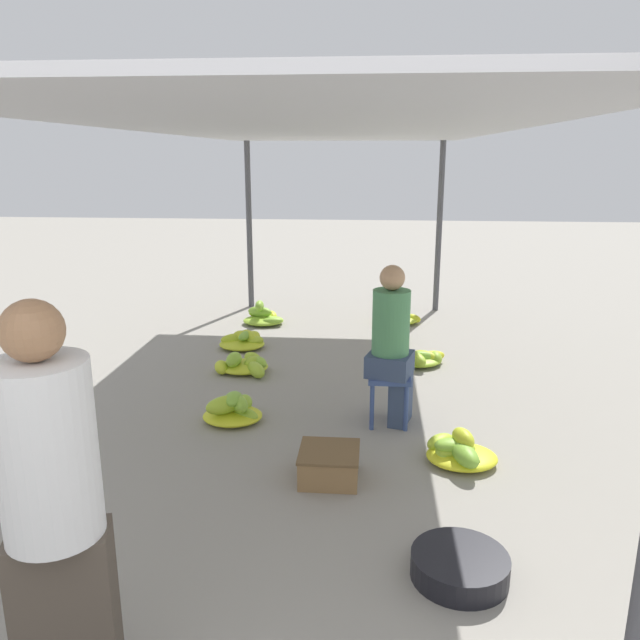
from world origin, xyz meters
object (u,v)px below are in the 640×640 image
Objects in this scene: basin_black at (460,566)px; banana_pile_right_2 at (420,358)px; banana_pile_left_0 at (234,410)px; banana_pile_left_1 at (245,365)px; vendor_seated at (393,343)px; crate_near at (329,464)px; banana_pile_left_2 at (244,341)px; banana_pile_left_3 at (263,317)px; banana_pile_right_3 at (396,318)px; vendor_foreground at (54,511)px; banana_pile_right_0 at (394,336)px; stool at (389,384)px; banana_pile_right_1 at (458,452)px.

basin_black is 0.89× the size of banana_pile_right_2.
banana_pile_left_1 is at bearing 97.65° from banana_pile_left_0.
vendor_seated is 1.21m from crate_near.
vendor_seated is at bearing -37.96° from banana_pile_left_1.
banana_pile_left_2 is (-0.34, 2.04, -0.02)m from banana_pile_left_0.
banana_pile_left_3 is at bearing 142.15° from banana_pile_right_2.
banana_pile_left_0 is at bearing -113.78° from banana_pile_right_3.
vendor_foreground is 2.87× the size of banana_pile_left_3.
banana_pile_left_1 is at bearing 91.81° from vendor_foreground.
banana_pile_right_2 is (1.81, 0.38, -0.00)m from banana_pile_left_1.
banana_pile_right_0 is at bearing 74.61° from vendor_foreground.
banana_pile_left_0 reaches higher than crate_near.
banana_pile_right_3 is (1.78, 1.23, -0.01)m from banana_pile_left_2.
basin_black is 1.27× the size of banana_pile_right_0.
vendor_seated is 2.26× the size of banana_pile_left_3.
banana_pile_left_1 is at bearing -77.87° from banana_pile_left_2.
banana_pile_left_3 is 1.75m from banana_pile_right_3.
crate_near is (1.20, -2.93, 0.02)m from banana_pile_left_2.
basin_black is 4.27m from banana_pile_right_0.
banana_pile_left_2 is at bearing 167.40° from banana_pile_right_2.
banana_pile_right_0 is (0.09, 2.32, -0.62)m from vendor_seated.
basin_black is 3.46m from banana_pile_right_2.
banana_pile_right_0 is at bearing 80.78° from crate_near.
banana_pile_left_3 reaches higher than banana_pile_right_3.
banana_pile_left_1 is at bearing 141.54° from stool.
banana_pile_right_2 is at bearing 76.53° from stool.
stool is 0.86m from banana_pile_right_1.
basin_black is at bearing -63.42° from banana_pile_left_2.
crate_near is (1.15, -3.99, 0.02)m from banana_pile_left_3.
banana_pile_left_1 is at bearing 142.04° from vendor_seated.
banana_pile_right_3 reaches higher than banana_pile_right_2.
banana_pile_right_2 is at bearing 72.41° from crate_near.
banana_pile_right_1 is (2.10, -2.63, 0.00)m from banana_pile_left_2.
banana_pile_left_3 reaches higher than banana_pile_right_2.
banana_pile_right_1 is (0.49, -0.66, -0.26)m from stool.
basin_black is 4.36m from banana_pile_left_2.
stool is 0.32× the size of vendor_seated.
banana_pile_left_1 is (-0.16, 1.21, -0.03)m from banana_pile_left_0.
stool reaches higher than banana_pile_right_1.
basin_black is 0.82× the size of banana_pile_right_3.
banana_pile_left_0 is at bearing -84.50° from banana_pile_left_3.
banana_pile_left_1 reaches higher than banana_pile_left_2.
banana_pile_left_1 is 1.90m from banana_pile_left_3.
banana_pile_left_0 is (0.04, 2.78, -0.77)m from vendor_foreground.
banana_pile_right_1 reaches higher than banana_pile_left_2.
banana_pile_left_2 is at bearing 112.22° from crate_near.
vendor_foreground is 4.89m from banana_pile_left_2.
banana_pile_left_3 reaches higher than banana_pile_left_0.
vendor_seated reaches higher than banana_pile_right_1.
banana_pile_right_0 is 0.70× the size of banana_pile_right_2.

